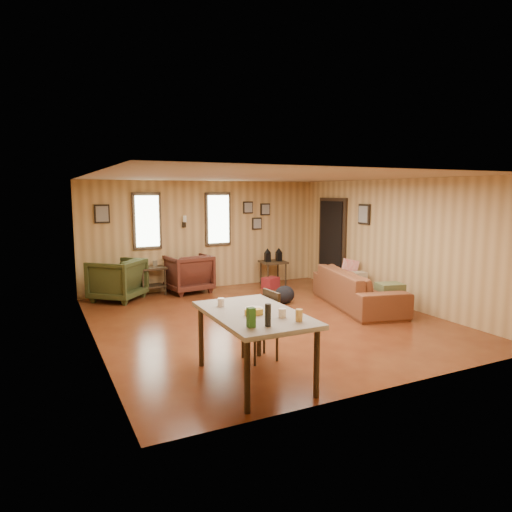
# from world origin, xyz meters

# --- Properties ---
(room) EXTENTS (5.54, 6.04, 2.44)m
(room) POSITION_xyz_m (0.17, 0.27, 1.21)
(room) COLOR brown
(room) RESTS_ON ground
(sofa) EXTENTS (1.25, 2.48, 0.93)m
(sofa) POSITION_xyz_m (1.99, 0.08, 0.47)
(sofa) COLOR brown
(sofa) RESTS_ON ground
(recliner_brown) EXTENTS (0.98, 0.93, 0.91)m
(recliner_brown) POSITION_xyz_m (-0.51, 2.71, 0.45)
(recliner_brown) COLOR #481F15
(recliner_brown) RESTS_ON ground
(recliner_green) EXTENTS (1.22, 1.23, 0.92)m
(recliner_green) POSITION_xyz_m (-2.02, 2.61, 0.46)
(recliner_green) COLOR #333B1A
(recliner_green) RESTS_ON ground
(end_table) EXTENTS (0.62, 0.58, 0.73)m
(end_table) POSITION_xyz_m (-1.29, 2.84, 0.41)
(end_table) COLOR #362918
(end_table) RESTS_ON ground
(side_table) EXTENTS (0.59, 0.59, 0.88)m
(side_table) POSITION_xyz_m (1.48, 2.52, 0.60)
(side_table) COLOR #362918
(side_table) RESTS_ON ground
(cooler) EXTENTS (0.43, 0.37, 0.26)m
(cooler) POSITION_xyz_m (1.27, 2.24, 0.13)
(cooler) COLOR maroon
(cooler) RESTS_ON ground
(backpack) EXTENTS (0.49, 0.43, 0.36)m
(backpack) POSITION_xyz_m (0.85, 0.87, 0.18)
(backpack) COLOR black
(backpack) RESTS_ON ground
(sofa_pillows) EXTENTS (0.80, 1.90, 0.39)m
(sofa_pillows) POSITION_xyz_m (2.30, 0.11, 0.51)
(sofa_pillows) COLOR brown
(sofa_pillows) RESTS_ON sofa
(dining_table) EXTENTS (0.96, 1.59, 1.04)m
(dining_table) POSITION_xyz_m (-1.28, -2.16, 0.74)
(dining_table) COLOR gray
(dining_table) RESTS_ON ground
(dining_chair) EXTENTS (0.43, 0.43, 0.89)m
(dining_chair) POSITION_xyz_m (-0.85, -1.58, 0.50)
(dining_chair) COLOR #333B1A
(dining_chair) RESTS_ON ground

